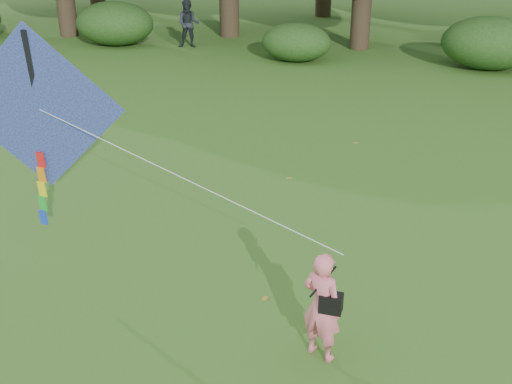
# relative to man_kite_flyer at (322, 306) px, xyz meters

# --- Properties ---
(ground) EXTENTS (100.00, 100.00, 0.00)m
(ground) POSITION_rel_man_kite_flyer_xyz_m (-0.33, -0.25, -0.80)
(ground) COLOR #265114
(ground) RESTS_ON ground
(man_kite_flyer) EXTENTS (0.68, 0.57, 1.59)m
(man_kite_flyer) POSITION_rel_man_kite_flyer_xyz_m (0.00, 0.00, 0.00)
(man_kite_flyer) COLOR #EA6E7D
(man_kite_flyer) RESTS_ON ground
(bystander_left) EXTENTS (1.10, 0.95, 1.93)m
(bystander_left) POSITION_rel_man_kite_flyer_xyz_m (-9.17, 18.00, 0.17)
(bystander_left) COLOR #20252B
(bystander_left) RESTS_ON ground
(crossbody_bag) EXTENTS (0.43, 0.20, 0.67)m
(crossbody_bag) POSITION_rel_man_kite_flyer_xyz_m (0.12, -0.03, 0.11)
(crossbody_bag) COLOR black
(crossbody_bag) RESTS_ON ground
(flying_kite) EXTENTS (6.21, 1.36, 3.35)m
(flying_kite) POSITION_rel_man_kite_flyer_xyz_m (-4.64, 0.98, 1.97)
(flying_kite) COLOR #2732AC
(flying_kite) RESTS_ON ground
(shrub_band) EXTENTS (39.15, 3.22, 1.88)m
(shrub_band) POSITION_rel_man_kite_flyer_xyz_m (-1.05, 17.36, 0.06)
(shrub_band) COLOR #264919
(shrub_band) RESTS_ON ground
(fallen_leaves) EXTENTS (10.81, 12.79, 0.01)m
(fallen_leaves) POSITION_rel_man_kite_flyer_xyz_m (-0.49, 0.98, -0.79)
(fallen_leaves) COLOR olive
(fallen_leaves) RESTS_ON ground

